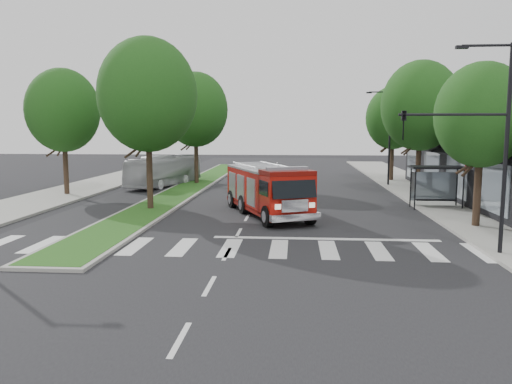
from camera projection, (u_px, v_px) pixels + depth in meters
ground at (239, 233)px, 23.46m from camera, size 140.00×140.00×0.00m
sidewalk_right at (447, 203)px, 32.35m from camera, size 5.00×80.00×0.15m
sidewalk_left at (47, 198)px, 34.48m from camera, size 5.00×80.00×0.15m
median at (192, 186)px, 41.72m from camera, size 3.00×50.00×0.15m
bus_shelter at (436, 175)px, 30.37m from camera, size 3.20×1.60×2.61m
tree_right_near at (482, 115)px, 23.83m from camera, size 4.40×4.40×8.05m
tree_right_mid at (421, 106)px, 35.57m from camera, size 5.60×5.60×9.72m
tree_right_far at (393, 118)px, 45.54m from camera, size 5.00×5.00×8.73m
tree_median_near at (147, 95)px, 29.00m from camera, size 5.80×5.80×10.16m
tree_median_far at (196, 110)px, 42.88m from camera, size 5.60×5.60×9.72m
tree_left_mid at (63, 110)px, 35.65m from camera, size 5.20×5.20×9.16m
streetlight_right_near at (483, 134)px, 18.65m from camera, size 4.08×0.22×8.00m
streetlight_right_far at (388, 133)px, 41.85m from camera, size 2.11×0.20×8.00m
fire_engine at (267, 190)px, 28.06m from camera, size 5.63×8.87×2.97m
city_bus at (165, 171)px, 42.53m from camera, size 4.59×9.59×2.60m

